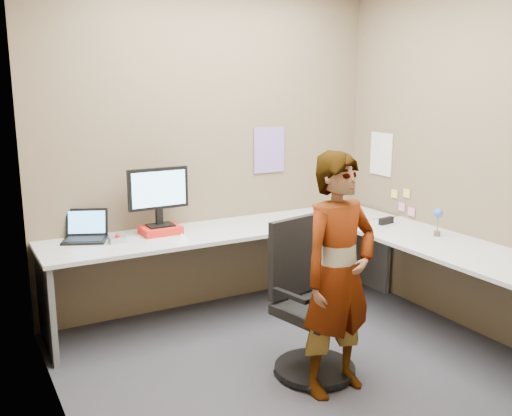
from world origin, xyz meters
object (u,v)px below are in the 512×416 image
desk (315,256)px  office_chair (309,313)px  monitor (158,192)px  person (339,275)px

desk → office_chair: office_chair is taller
monitor → office_chair: bearing=-66.8°
monitor → person: size_ratio=0.32×
office_chair → person: size_ratio=0.67×
monitor → person: (0.59, -1.51, -0.31)m
office_chair → monitor: bearing=101.7°
office_chair → person: 0.43m
person → desk: bearing=57.4°
monitor → person: bearing=-70.0°
desk → person: size_ratio=2.00×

